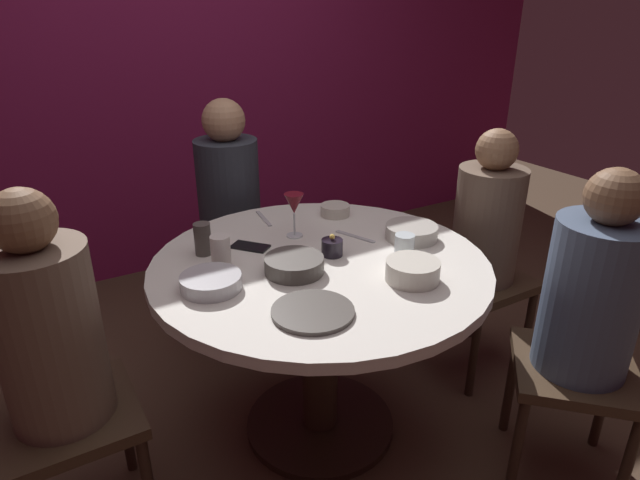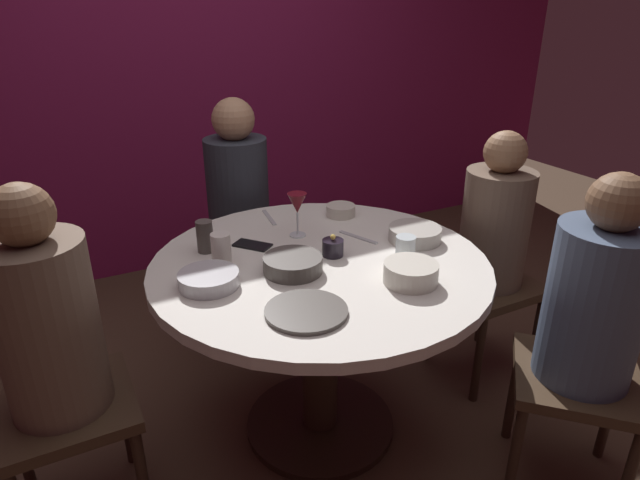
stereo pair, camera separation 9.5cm
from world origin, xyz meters
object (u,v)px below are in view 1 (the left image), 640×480
cup_by_right_diner (221,251)px  cup_near_candle (203,239)px  cell_phone (250,247)px  seated_diner_left (51,342)px  wine_glass (294,206)px  dinner_plate (313,311)px  candle_holder (332,247)px  seated_diner_front_right (591,302)px  bowl_sauce_side (411,232)px  cup_by_left_diner (404,246)px  seated_diner_back (229,196)px  bowl_small_white (294,265)px  bowl_salad_center (413,271)px  bowl_rice_portion (335,210)px  dining_table (320,304)px  bowl_serving_large (211,282)px  seated_diner_right (486,229)px

cup_by_right_diner → cup_near_candle: bearing=100.2°
cup_near_candle → cell_phone: bearing=-11.7°
seated_diner_left → wine_glass: (0.92, 0.24, 0.16)m
dinner_plate → candle_holder: bearing=50.1°
seated_diner_front_right → cup_by_right_diner: 1.24m
cup_by_right_diner → bowl_sauce_side: bearing=-12.2°
cup_by_left_diner → seated_diner_front_right: bearing=-54.7°
seated_diner_back → bowl_small_white: (-0.12, -0.90, 0.04)m
bowl_salad_center → bowl_rice_portion: bowl_salad_center is taller
dining_table → bowl_serving_large: bowl_serving_large is taller
bowl_rice_portion → seated_diner_right: bearing=-32.5°
dinner_plate → cup_by_left_diner: bearing=19.6°
cup_by_left_diner → bowl_serving_large: bearing=169.1°
seated_diner_front_right → cell_phone: bearing=-2.1°
seated_diner_front_right → wine_glass: seated_diner_front_right is taller
dinner_plate → cup_near_candle: size_ratio=2.09×
seated_diner_back → bowl_serving_large: 0.95m
bowl_serving_large → bowl_sauce_side: bearing=-1.1°
candle_holder → dinner_plate: (-0.26, -0.32, -0.02)m
cell_phone → cup_by_right_diner: cup_by_right_diner is taller
bowl_small_white → cup_by_right_diner: 0.26m
seated_diner_front_right → dinner_plate: 0.91m
dining_table → seated_diner_back: 0.88m
candle_holder → dinner_plate: bearing=-129.9°
bowl_serving_large → bowl_sauce_side: (0.81, -0.02, 0.00)m
candle_holder → bowl_rice_portion: 0.41m
cell_phone → candle_holder: bearing=98.3°
seated_diner_back → seated_diner_left: bearing=-45.8°
bowl_salad_center → candle_holder: bearing=112.7°
cup_near_candle → seated_diner_back: bearing=60.6°
cup_near_candle → cup_by_right_diner: 0.12m
dinner_plate → cup_by_right_diner: (-0.11, 0.44, 0.05)m
candle_holder → bowl_serving_large: bearing=-178.4°
dining_table → seated_diner_right: bearing=0.0°
seated_diner_left → bowl_sauce_side: size_ratio=5.83×
bowl_rice_portion → cup_near_candle: 0.63m
dining_table → cup_by_left_diner: (0.28, -0.13, 0.22)m
bowl_small_white → bowl_sauce_side: bearing=2.3°
dining_table → seated_diner_right: size_ratio=1.06×
seated_diner_right → candle_holder: size_ratio=13.78×
seated_diner_front_right → cup_by_right_diner: (-0.96, 0.78, 0.10)m
cell_phone → cup_near_candle: size_ratio=1.17×
candle_holder → bowl_sauce_side: bearing=-4.9°
bowl_salad_center → bowl_small_white: (-0.31, 0.25, -0.01)m
seated_diner_right → cup_by_right_diner: 1.17m
seated_diner_left → cell_phone: size_ratio=8.43×
cell_phone → bowl_sauce_side: (0.58, -0.24, 0.02)m
dining_table → cup_by_left_diner: bearing=-24.7°
bowl_sauce_side → cup_by_left_diner: size_ratio=2.35×
seated_diner_right → bowl_serving_large: bearing=-0.2°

